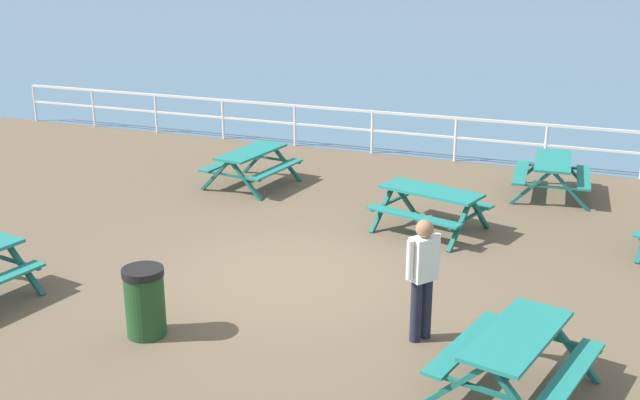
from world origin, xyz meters
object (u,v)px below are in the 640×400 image
Objects in this scene: visitor at (423,272)px; litter_bin at (145,302)px; picnic_table_mid_centre at (252,159)px; picnic_table_corner at (552,169)px; picnic_table_far_left at (517,348)px; picnic_table_near_left at (431,200)px.

visitor is 1.75× the size of litter_bin.
picnic_table_mid_centre is 6.84m from litter_bin.
picnic_table_mid_centre is 6.29m from picnic_table_corner.
picnic_table_mid_centre is at bearing 104.40° from litter_bin.
picnic_table_far_left is 1.10× the size of picnic_table_corner.
visitor is at bearing 168.13° from picnic_table_corner.
picnic_table_near_left is at bearing -99.60° from picnic_table_mid_centre.
picnic_table_corner is at bearing 73.58° from picnic_table_near_left.
picnic_table_mid_centre is 7.46m from visitor.
picnic_table_far_left is at bearing 3.85° from litter_bin.
picnic_table_mid_centre is at bearing 178.05° from picnic_table_near_left.
picnic_table_near_left is at bearing 137.94° from visitor.
litter_bin is (-3.41, -1.20, -0.47)m from visitor.
picnic_table_mid_centre is at bearing 100.66° from picnic_table_corner.
litter_bin reaches higher than picnic_table_mid_centre.
picnic_table_corner is at bearing 118.11° from visitor.
picnic_table_near_left is 1.13× the size of picnic_table_corner.
picnic_table_near_left is 3.46m from picnic_table_corner.
picnic_table_far_left is at bearing -126.44° from picnic_table_mid_centre.
picnic_table_far_left and picnic_table_corner have the same top height.
picnic_table_mid_centre is (-4.25, 1.34, 0.00)m from picnic_table_near_left.
picnic_table_near_left is at bearing 37.14° from picnic_table_far_left.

